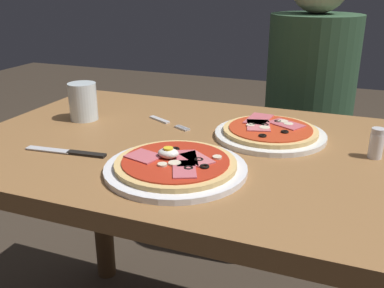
{
  "coord_description": "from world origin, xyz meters",
  "views": [
    {
      "loc": [
        0.31,
        -0.9,
        1.09
      ],
      "look_at": [
        -0.0,
        -0.08,
        0.76
      ],
      "focal_mm": 40.57,
      "sensor_mm": 36.0,
      "label": 1
    }
  ],
  "objects_px": {
    "pizza_foreground": "(176,166)",
    "pizza_across_left": "(270,132)",
    "salt_shaker": "(376,143)",
    "diner_person": "(306,129)",
    "knife": "(71,152)",
    "water_glass_near": "(83,104)",
    "dining_table": "(206,191)",
    "fork": "(166,122)"
  },
  "relations": [
    {
      "from": "pizza_foreground",
      "to": "pizza_across_left",
      "type": "xyz_separation_m",
      "value": [
        0.14,
        0.27,
        -0.0
      ]
    },
    {
      "from": "pizza_across_left",
      "to": "salt_shaker",
      "type": "xyz_separation_m",
      "value": [
        0.24,
        -0.05,
        0.02
      ]
    },
    {
      "from": "pizza_foreground",
      "to": "diner_person",
      "type": "xyz_separation_m",
      "value": [
        0.16,
        0.88,
        -0.18
      ]
    },
    {
      "from": "pizza_foreground",
      "to": "knife",
      "type": "distance_m",
      "value": 0.26
    },
    {
      "from": "knife",
      "to": "water_glass_near",
      "type": "bearing_deg",
      "value": 117.66
    },
    {
      "from": "dining_table",
      "to": "pizza_foreground",
      "type": "relative_size",
      "value": 4.0
    },
    {
      "from": "dining_table",
      "to": "pizza_foreground",
      "type": "height_order",
      "value": "pizza_foreground"
    },
    {
      "from": "pizza_foreground",
      "to": "knife",
      "type": "relative_size",
      "value": 1.48
    },
    {
      "from": "water_glass_near",
      "to": "diner_person",
      "type": "height_order",
      "value": "diner_person"
    },
    {
      "from": "pizza_foreground",
      "to": "pizza_across_left",
      "type": "bearing_deg",
      "value": 63.67
    },
    {
      "from": "pizza_foreground",
      "to": "knife",
      "type": "height_order",
      "value": "pizza_foreground"
    },
    {
      "from": "fork",
      "to": "salt_shaker",
      "type": "bearing_deg",
      "value": -6.46
    },
    {
      "from": "dining_table",
      "to": "water_glass_near",
      "type": "height_order",
      "value": "water_glass_near"
    },
    {
      "from": "pizza_foreground",
      "to": "diner_person",
      "type": "distance_m",
      "value": 0.91
    },
    {
      "from": "fork",
      "to": "knife",
      "type": "distance_m",
      "value": 0.3
    },
    {
      "from": "dining_table",
      "to": "fork",
      "type": "xyz_separation_m",
      "value": [
        -0.16,
        0.12,
        0.13
      ]
    },
    {
      "from": "pizza_across_left",
      "to": "fork",
      "type": "height_order",
      "value": "pizza_across_left"
    },
    {
      "from": "fork",
      "to": "diner_person",
      "type": "height_order",
      "value": "diner_person"
    },
    {
      "from": "water_glass_near",
      "to": "fork",
      "type": "distance_m",
      "value": 0.23
    },
    {
      "from": "fork",
      "to": "pizza_foreground",
      "type": "bearing_deg",
      "value": -61.95
    },
    {
      "from": "fork",
      "to": "diner_person",
      "type": "relative_size",
      "value": 0.12
    },
    {
      "from": "pizza_across_left",
      "to": "knife",
      "type": "xyz_separation_m",
      "value": [
        -0.39,
        -0.27,
        -0.01
      ]
    },
    {
      "from": "knife",
      "to": "salt_shaker",
      "type": "xyz_separation_m",
      "value": [
        0.63,
        0.22,
        0.03
      ]
    },
    {
      "from": "water_glass_near",
      "to": "knife",
      "type": "distance_m",
      "value": 0.26
    },
    {
      "from": "knife",
      "to": "fork",
      "type": "bearing_deg",
      "value": 69.36
    },
    {
      "from": "fork",
      "to": "knife",
      "type": "bearing_deg",
      "value": -110.64
    },
    {
      "from": "pizza_across_left",
      "to": "salt_shaker",
      "type": "bearing_deg",
      "value": -11.58
    },
    {
      "from": "pizza_across_left",
      "to": "salt_shaker",
      "type": "height_order",
      "value": "salt_shaker"
    },
    {
      "from": "dining_table",
      "to": "pizza_foreground",
      "type": "xyz_separation_m",
      "value": [
        -0.01,
        -0.17,
        0.14
      ]
    },
    {
      "from": "dining_table",
      "to": "salt_shaker",
      "type": "relative_size",
      "value": 17.24
    },
    {
      "from": "pizza_foreground",
      "to": "salt_shaker",
      "type": "distance_m",
      "value": 0.44
    },
    {
      "from": "water_glass_near",
      "to": "fork",
      "type": "bearing_deg",
      "value": 13.09
    },
    {
      "from": "pizza_across_left",
      "to": "water_glass_near",
      "type": "distance_m",
      "value": 0.51
    },
    {
      "from": "dining_table",
      "to": "water_glass_near",
      "type": "relative_size",
      "value": 11.34
    },
    {
      "from": "dining_table",
      "to": "fork",
      "type": "bearing_deg",
      "value": 143.76
    },
    {
      "from": "pizza_across_left",
      "to": "diner_person",
      "type": "bearing_deg",
      "value": 87.68
    },
    {
      "from": "pizza_foreground",
      "to": "pizza_across_left",
      "type": "relative_size",
      "value": 1.06
    },
    {
      "from": "pizza_foreground",
      "to": "salt_shaker",
      "type": "bearing_deg",
      "value": 30.85
    },
    {
      "from": "pizza_foreground",
      "to": "salt_shaker",
      "type": "height_order",
      "value": "salt_shaker"
    },
    {
      "from": "water_glass_near",
      "to": "salt_shaker",
      "type": "height_order",
      "value": "water_glass_near"
    },
    {
      "from": "water_glass_near",
      "to": "diner_person",
      "type": "relative_size",
      "value": 0.09
    },
    {
      "from": "diner_person",
      "to": "knife",
      "type": "bearing_deg",
      "value": 64.57
    }
  ]
}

